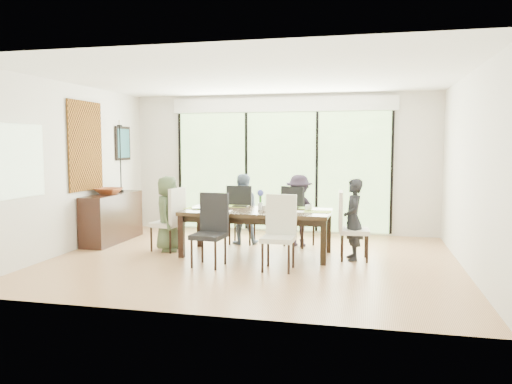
% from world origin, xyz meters
% --- Properties ---
extents(floor, '(6.00, 5.00, 0.01)m').
position_xyz_m(floor, '(0.00, 0.00, -0.01)').
color(floor, '#99633D').
rests_on(floor, ground).
extents(ceiling, '(6.00, 5.00, 0.01)m').
position_xyz_m(ceiling, '(0.00, 0.00, 2.71)').
color(ceiling, white).
rests_on(ceiling, wall_back).
extents(wall_back, '(6.00, 0.02, 2.70)m').
position_xyz_m(wall_back, '(0.00, 2.51, 1.35)').
color(wall_back, silver).
rests_on(wall_back, floor).
extents(wall_front, '(6.00, 0.02, 2.70)m').
position_xyz_m(wall_front, '(0.00, -2.51, 1.35)').
color(wall_front, silver).
rests_on(wall_front, floor).
extents(wall_left, '(0.02, 5.00, 2.70)m').
position_xyz_m(wall_left, '(-3.01, 0.00, 1.35)').
color(wall_left, white).
rests_on(wall_left, floor).
extents(wall_right, '(0.02, 5.00, 2.70)m').
position_xyz_m(wall_right, '(3.01, 0.00, 1.35)').
color(wall_right, white).
rests_on(wall_right, floor).
extents(glass_doors, '(4.20, 0.02, 2.30)m').
position_xyz_m(glass_doors, '(0.00, 2.47, 1.20)').
color(glass_doors, '#598C3F').
rests_on(glass_doors, wall_back).
extents(blinds_header, '(4.40, 0.06, 0.28)m').
position_xyz_m(blinds_header, '(0.00, 2.46, 2.50)').
color(blinds_header, white).
rests_on(blinds_header, wall_back).
extents(mullion_a, '(0.05, 0.04, 2.30)m').
position_xyz_m(mullion_a, '(-2.10, 2.46, 1.20)').
color(mullion_a, black).
rests_on(mullion_a, wall_back).
extents(mullion_b, '(0.05, 0.04, 2.30)m').
position_xyz_m(mullion_b, '(-0.70, 2.46, 1.20)').
color(mullion_b, black).
rests_on(mullion_b, wall_back).
extents(mullion_c, '(0.05, 0.04, 2.30)m').
position_xyz_m(mullion_c, '(0.70, 2.46, 1.20)').
color(mullion_c, black).
rests_on(mullion_c, wall_back).
extents(mullion_d, '(0.05, 0.04, 2.30)m').
position_xyz_m(mullion_d, '(2.10, 2.46, 1.20)').
color(mullion_d, black).
rests_on(mullion_d, wall_back).
extents(side_window, '(0.02, 0.90, 1.00)m').
position_xyz_m(side_window, '(-2.97, -1.20, 1.50)').
color(side_window, '#8CAD7F').
rests_on(side_window, wall_left).
extents(deck, '(6.00, 1.80, 0.10)m').
position_xyz_m(deck, '(0.00, 3.40, -0.05)').
color(deck, brown).
rests_on(deck, ground).
extents(rail_top, '(6.00, 0.08, 0.06)m').
position_xyz_m(rail_top, '(0.00, 4.20, 0.55)').
color(rail_top, brown).
rests_on(rail_top, deck).
extents(foliage_left, '(3.20, 3.20, 3.20)m').
position_xyz_m(foliage_left, '(-1.80, 5.20, 1.44)').
color(foliage_left, '#14380F').
rests_on(foliage_left, ground).
extents(foliage_mid, '(4.00, 4.00, 4.00)m').
position_xyz_m(foliage_mid, '(0.40, 5.80, 1.80)').
color(foliage_mid, '#14380F').
rests_on(foliage_mid, ground).
extents(foliage_right, '(2.80, 2.80, 2.80)m').
position_xyz_m(foliage_right, '(2.20, 5.00, 1.26)').
color(foliage_right, '#14380F').
rests_on(foliage_right, ground).
extents(foliage_far, '(3.60, 3.60, 3.60)m').
position_xyz_m(foliage_far, '(-0.60, 6.50, 1.62)').
color(foliage_far, '#14380F').
rests_on(foliage_far, ground).
extents(table_top, '(2.27, 1.04, 0.06)m').
position_xyz_m(table_top, '(-0.01, 0.34, 0.68)').
color(table_top, black).
rests_on(table_top, floor).
extents(table_apron, '(2.08, 0.85, 0.09)m').
position_xyz_m(table_apron, '(-0.01, 0.34, 0.60)').
color(table_apron, black).
rests_on(table_apron, floor).
extents(table_leg_fl, '(0.09, 0.09, 0.65)m').
position_xyz_m(table_leg_fl, '(-1.09, -0.09, 0.33)').
color(table_leg_fl, black).
rests_on(table_leg_fl, floor).
extents(table_leg_fr, '(0.09, 0.09, 0.65)m').
position_xyz_m(table_leg_fr, '(1.07, -0.09, 0.33)').
color(table_leg_fr, black).
rests_on(table_leg_fr, floor).
extents(table_leg_bl, '(0.09, 0.09, 0.65)m').
position_xyz_m(table_leg_bl, '(-1.09, 0.77, 0.33)').
color(table_leg_bl, black).
rests_on(table_leg_bl, floor).
extents(table_leg_br, '(0.09, 0.09, 0.65)m').
position_xyz_m(table_leg_br, '(1.07, 0.77, 0.33)').
color(table_leg_br, black).
rests_on(table_leg_br, floor).
extents(chair_left_end, '(0.51, 0.51, 1.04)m').
position_xyz_m(chair_left_end, '(-1.51, 0.34, 0.52)').
color(chair_left_end, beige).
rests_on(chair_left_end, floor).
extents(chair_right_end, '(0.47, 0.47, 1.04)m').
position_xyz_m(chair_right_end, '(1.49, 0.34, 0.52)').
color(chair_right_end, silver).
rests_on(chair_right_end, floor).
extents(chair_far_left, '(0.44, 0.44, 1.04)m').
position_xyz_m(chair_far_left, '(-0.46, 1.19, 0.52)').
color(chair_far_left, black).
rests_on(chair_far_left, floor).
extents(chair_far_right, '(0.57, 0.57, 1.04)m').
position_xyz_m(chair_far_right, '(0.54, 1.19, 0.52)').
color(chair_far_right, black).
rests_on(chair_far_right, floor).
extents(chair_near_left, '(0.48, 0.48, 1.04)m').
position_xyz_m(chair_near_left, '(-0.51, -0.53, 0.52)').
color(chair_near_left, black).
rests_on(chair_near_left, floor).
extents(chair_near_right, '(0.44, 0.44, 1.04)m').
position_xyz_m(chair_near_right, '(0.49, -0.53, 0.52)').
color(chair_near_right, silver).
rests_on(chair_near_right, floor).
extents(person_left_end, '(0.47, 0.63, 1.22)m').
position_xyz_m(person_left_end, '(-1.49, 0.34, 0.61)').
color(person_left_end, '#435438').
rests_on(person_left_end, floor).
extents(person_right_end, '(0.47, 0.63, 1.22)m').
position_xyz_m(person_right_end, '(1.47, 0.34, 0.61)').
color(person_right_end, black).
rests_on(person_right_end, floor).
extents(person_far_left, '(0.63, 0.48, 1.22)m').
position_xyz_m(person_far_left, '(-0.46, 1.17, 0.61)').
color(person_far_left, slate).
rests_on(person_far_left, floor).
extents(person_far_right, '(0.61, 0.42, 1.22)m').
position_xyz_m(person_far_right, '(0.54, 1.17, 0.61)').
color(person_far_right, '#261D2C').
rests_on(person_far_right, floor).
extents(placemat_left, '(0.42, 0.30, 0.01)m').
position_xyz_m(placemat_left, '(-0.96, 0.34, 0.71)').
color(placemat_left, olive).
rests_on(placemat_left, table_top).
extents(placemat_right, '(0.42, 0.30, 0.01)m').
position_xyz_m(placemat_right, '(0.94, 0.34, 0.71)').
color(placemat_right, '#88A23A').
rests_on(placemat_right, table_top).
extents(placemat_far_l, '(0.42, 0.30, 0.01)m').
position_xyz_m(placemat_far_l, '(-0.46, 0.74, 0.71)').
color(placemat_far_l, '#92B540').
rests_on(placemat_far_l, table_top).
extents(placemat_far_r, '(0.42, 0.30, 0.01)m').
position_xyz_m(placemat_far_r, '(0.54, 0.74, 0.71)').
color(placemat_far_r, '#6F9F39').
rests_on(placemat_far_r, table_top).
extents(placemat_paper, '(0.42, 0.30, 0.01)m').
position_xyz_m(placemat_paper, '(-0.56, 0.04, 0.71)').
color(placemat_paper, white).
rests_on(placemat_paper, table_top).
extents(tablet_far_l, '(0.25, 0.17, 0.01)m').
position_xyz_m(tablet_far_l, '(-0.36, 0.69, 0.72)').
color(tablet_far_l, black).
rests_on(tablet_far_l, table_top).
extents(tablet_far_r, '(0.23, 0.16, 0.01)m').
position_xyz_m(tablet_far_r, '(0.49, 0.69, 0.72)').
color(tablet_far_r, black).
rests_on(tablet_far_r, table_top).
extents(papers, '(0.28, 0.21, 0.00)m').
position_xyz_m(papers, '(0.69, 0.29, 0.71)').
color(papers, white).
rests_on(papers, table_top).
extents(platter_base, '(0.25, 0.25, 0.02)m').
position_xyz_m(platter_base, '(-0.56, 0.04, 0.73)').
color(platter_base, white).
rests_on(platter_base, table_top).
extents(platter_snacks, '(0.19, 0.19, 0.01)m').
position_xyz_m(platter_snacks, '(-0.56, 0.04, 0.74)').
color(platter_snacks, '#C34E16').
rests_on(platter_snacks, table_top).
extents(vase, '(0.08, 0.08, 0.11)m').
position_xyz_m(vase, '(0.04, 0.39, 0.77)').
color(vase, silver).
rests_on(vase, table_top).
extents(hyacinth_stems, '(0.04, 0.04, 0.15)m').
position_xyz_m(hyacinth_stems, '(0.04, 0.39, 0.88)').
color(hyacinth_stems, '#337226').
rests_on(hyacinth_stems, table_top).
extents(hyacinth_blooms, '(0.10, 0.10, 0.10)m').
position_xyz_m(hyacinth_blooms, '(0.04, 0.39, 0.97)').
color(hyacinth_blooms, '#434AA8').
rests_on(hyacinth_blooms, table_top).
extents(laptop, '(0.37, 0.31, 0.02)m').
position_xyz_m(laptop, '(-0.86, 0.24, 0.72)').
color(laptop, silver).
rests_on(laptop, table_top).
extents(cup_a, '(0.15, 0.15, 0.09)m').
position_xyz_m(cup_a, '(-0.71, 0.49, 0.75)').
color(cup_a, white).
rests_on(cup_a, table_top).
extents(cup_b, '(0.13, 0.13, 0.09)m').
position_xyz_m(cup_b, '(0.14, 0.24, 0.75)').
color(cup_b, white).
rests_on(cup_b, table_top).
extents(cup_c, '(0.15, 0.15, 0.09)m').
position_xyz_m(cup_c, '(0.79, 0.44, 0.75)').
color(cup_c, white).
rests_on(cup_c, table_top).
extents(book, '(0.25, 0.26, 0.02)m').
position_xyz_m(book, '(0.24, 0.39, 0.72)').
color(book, white).
rests_on(book, table_top).
extents(sideboard, '(0.43, 1.52, 0.86)m').
position_xyz_m(sideboard, '(-2.76, 0.84, 0.43)').
color(sideboard, black).
rests_on(sideboard, floor).
extents(bowl, '(0.45, 0.45, 0.11)m').
position_xyz_m(bowl, '(-2.76, 0.74, 0.91)').
color(bowl, brown).
rests_on(bowl, sideboard).
extents(candlestick_base, '(0.10, 0.10, 0.04)m').
position_xyz_m(candlestick_base, '(-2.76, 1.19, 0.88)').
color(candlestick_base, black).
rests_on(candlestick_base, sideboard).
extents(candlestick_shaft, '(0.02, 0.02, 1.19)m').
position_xyz_m(candlestick_shaft, '(-2.76, 1.19, 1.48)').
color(candlestick_shaft, black).
rests_on(candlestick_shaft, sideboard).
extents(candlestick_pan, '(0.10, 0.10, 0.03)m').
position_xyz_m(candlestick_pan, '(-2.76, 1.19, 2.07)').
color(candlestick_pan, black).
rests_on(candlestick_pan, sideboard).
extents(candle, '(0.03, 0.03, 0.10)m').
position_xyz_m(candle, '(-2.76, 1.19, 2.12)').
color(candle, silver).
rests_on(candle, sideboard).
extents(tapestry, '(0.02, 1.00, 1.50)m').
position_xyz_m(tapestry, '(-2.97, 0.40, 1.70)').
color(tapestry, brown).
rests_on(tapestry, wall_left).
extents(art_frame, '(0.03, 0.55, 0.65)m').
position_xyz_m(art_frame, '(-2.97, 1.70, 1.75)').
color(art_frame, black).
rests_on(art_frame, wall_left).
extents(art_canvas, '(0.01, 0.45, 0.55)m').
position_xyz_m(art_canvas, '(-2.95, 1.70, 1.75)').
color(art_canvas, '#1B4B56').
rests_on(art_canvas, wall_left).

